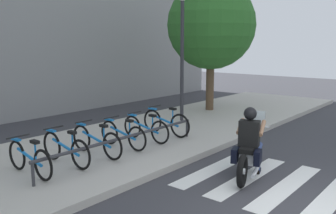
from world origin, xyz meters
TOP-DOWN VIEW (x-y plane):
  - sidewalk at (0.00, 5.20)m, footprint 24.00×4.40m
  - crosswalk_stripe_2 at (1.09, 0.00)m, footprint 2.80×0.40m
  - crosswalk_stripe_3 at (1.09, 0.80)m, footprint 2.80×0.40m
  - crosswalk_stripe_4 at (1.09, 1.60)m, footprint 2.80×0.40m
  - crosswalk_stripe_5 at (1.09, 2.40)m, footprint 2.80×0.40m
  - motorcycle at (1.25, 1.67)m, footprint 2.11×0.91m
  - rider at (1.18, 1.65)m, footprint 0.73×0.66m
  - bicycle_0 at (-1.93, 4.74)m, footprint 0.48×1.57m
  - bicycle_1 at (-1.11, 4.74)m, footprint 0.48×1.66m
  - bicycle_2 at (-0.28, 4.74)m, footprint 0.48×1.73m
  - bicycle_3 at (0.54, 4.74)m, footprint 0.48×1.59m
  - bicycle_4 at (1.36, 4.74)m, footprint 0.48×1.60m
  - bicycle_5 at (2.18, 4.74)m, footprint 0.48×1.67m
  - bike_rack at (0.13, 4.19)m, footprint 4.70×0.07m
  - street_lamp at (4.03, 5.60)m, footprint 0.28×0.28m
  - tree_near_rack at (6.32, 6.00)m, footprint 3.32×3.32m

SIDE VIEW (x-z plane):
  - crosswalk_stripe_2 at x=1.09m, z-range 0.00..0.01m
  - crosswalk_stripe_3 at x=1.09m, z-range 0.00..0.01m
  - crosswalk_stripe_4 at x=1.09m, z-range 0.00..0.01m
  - crosswalk_stripe_5 at x=1.09m, z-range 0.00..0.01m
  - sidewalk at x=0.00m, z-range 0.00..0.15m
  - motorcycle at x=1.25m, z-range -0.16..1.08m
  - bicycle_0 at x=-1.93m, z-range 0.12..0.86m
  - bicycle_3 at x=0.54m, z-range 0.12..0.86m
  - bicycle_4 at x=1.36m, z-range 0.12..0.86m
  - bicycle_2 at x=-0.28m, z-range 0.12..0.88m
  - bicycle_1 at x=-1.11m, z-range 0.12..0.89m
  - bicycle_5 at x=2.18m, z-range 0.11..0.92m
  - bike_rack at x=0.13m, z-range 0.33..0.81m
  - rider at x=1.18m, z-range 0.11..1.55m
  - street_lamp at x=4.03m, z-range 0.46..4.75m
  - tree_near_rack at x=6.32m, z-range 0.85..5.89m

